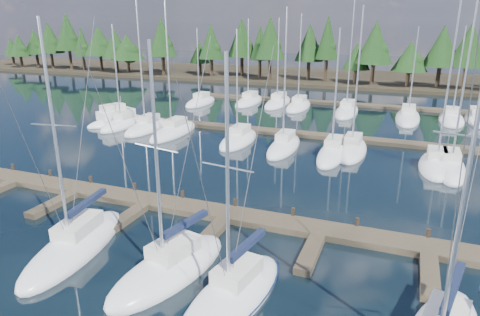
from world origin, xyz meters
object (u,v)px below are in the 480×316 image
at_px(front_sailboat_3, 170,269).
at_px(front_sailboat_4, 233,294).
at_px(main_dock, 226,218).
at_px(motor_yacht_left, 116,120).
at_px(front_sailboat_2, 76,245).

xyz_separation_m(front_sailboat_3, front_sailboat_4, (3.83, -0.81, -0.00)).
xyz_separation_m(main_dock, front_sailboat_4, (3.50, -7.31, 0.07)).
relative_size(main_dock, front_sailboat_4, 3.66).
xyz_separation_m(main_dock, motor_yacht_left, (-23.46, 20.23, 0.25)).
relative_size(front_sailboat_3, motor_yacht_left, 1.46).
bearing_deg(motor_yacht_left, main_dock, -40.78).
height_order(main_dock, front_sailboat_3, front_sailboat_3).
bearing_deg(motor_yacht_left, front_sailboat_2, -57.37).
xyz_separation_m(main_dock, front_sailboat_2, (-6.43, -6.36, 0.08)).
bearing_deg(front_sailboat_2, front_sailboat_4, -5.45).
distance_m(front_sailboat_2, front_sailboat_3, 6.11).
height_order(front_sailboat_3, front_sailboat_4, front_sailboat_3).
distance_m(main_dock, motor_yacht_left, 30.98).
height_order(front_sailboat_2, front_sailboat_4, front_sailboat_2).
bearing_deg(main_dock, front_sailboat_3, -92.86).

